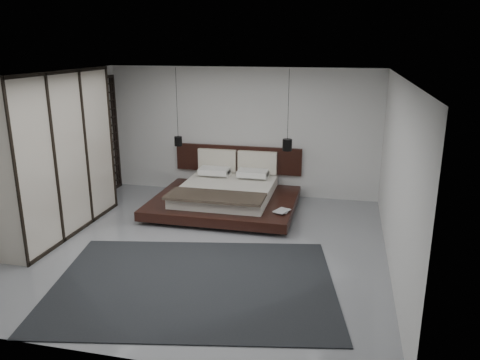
% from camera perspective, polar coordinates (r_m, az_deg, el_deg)
% --- Properties ---
extents(floor, '(6.00, 6.00, 0.00)m').
position_cam_1_polar(floor, '(7.98, -4.57, -7.97)').
color(floor, gray).
rests_on(floor, ground).
extents(ceiling, '(6.00, 6.00, 0.00)m').
position_cam_1_polar(ceiling, '(7.29, -5.07, 12.52)').
color(ceiling, white).
rests_on(ceiling, wall_back).
extents(wall_back, '(6.00, 0.00, 6.00)m').
position_cam_1_polar(wall_back, '(10.34, 0.22, 5.88)').
color(wall_back, silver).
rests_on(wall_back, floor).
extents(wall_front, '(6.00, 0.00, 6.00)m').
position_cam_1_polar(wall_front, '(4.89, -15.52, -6.87)').
color(wall_front, silver).
rests_on(wall_front, floor).
extents(wall_left, '(0.00, 6.00, 6.00)m').
position_cam_1_polar(wall_left, '(8.88, -23.62, 2.75)').
color(wall_left, silver).
rests_on(wall_left, floor).
extents(wall_right, '(0.00, 6.00, 6.00)m').
position_cam_1_polar(wall_right, '(7.22, 18.54, 0.39)').
color(wall_right, silver).
rests_on(wall_right, floor).
extents(lattice_screen, '(0.05, 0.90, 2.60)m').
position_cam_1_polar(lattice_screen, '(10.89, -15.83, 5.26)').
color(lattice_screen, black).
rests_on(lattice_screen, floor).
extents(bed, '(2.85, 2.42, 1.09)m').
position_cam_1_polar(bed, '(9.60, -1.69, -1.78)').
color(bed, black).
rests_on(bed, floor).
extents(book_lower, '(0.24, 0.30, 0.03)m').
position_cam_1_polar(book_lower, '(8.77, 4.65, -3.71)').
color(book_lower, '#99724C').
rests_on(book_lower, bed).
extents(book_upper, '(0.33, 0.37, 0.02)m').
position_cam_1_polar(book_upper, '(8.74, 4.49, -3.62)').
color(book_upper, '#99724C').
rests_on(book_upper, book_lower).
extents(pendant_left, '(0.16, 0.16, 1.64)m').
position_cam_1_polar(pendant_left, '(10.12, -7.54, 4.78)').
color(pendant_left, black).
rests_on(pendant_left, ceiling).
extents(pendant_right, '(0.19, 0.19, 1.63)m').
position_cam_1_polar(pendant_right, '(9.56, 5.78, 4.31)').
color(pendant_right, black).
rests_on(pendant_right, ceiling).
extents(wardrobe, '(0.68, 2.91, 2.86)m').
position_cam_1_polar(wardrobe, '(8.77, -21.72, 2.99)').
color(wardrobe, beige).
rests_on(wardrobe, floor).
extents(rug, '(4.39, 3.50, 0.02)m').
position_cam_1_polar(rug, '(6.81, -5.62, -12.44)').
color(rug, black).
rests_on(rug, floor).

